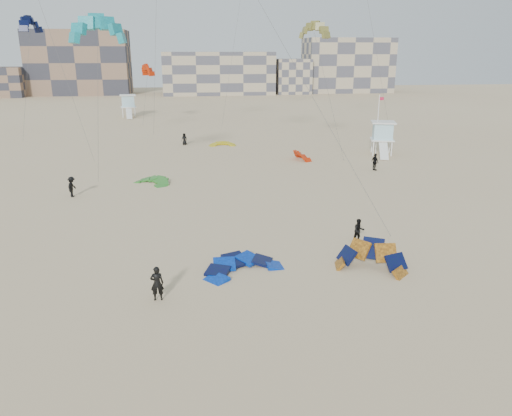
{
  "coord_description": "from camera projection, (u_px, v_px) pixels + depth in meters",
  "views": [
    {
      "loc": [
        0.61,
        -22.81,
        12.38
      ],
      "look_at": [
        4.52,
        6.0,
        3.17
      ],
      "focal_mm": 35.0,
      "sensor_mm": 36.0,
      "label": 1
    }
  ],
  "objects": [
    {
      "name": "condo_mid",
      "position": [
        218.0,
        73.0,
        147.49
      ],
      "size": [
        32.0,
        16.0,
        12.0
      ],
      "primitive_type": "cube",
      "color": "tan",
      "rests_on": "ground"
    },
    {
      "name": "condo_west_b",
      "position": [
        80.0,
        63.0,
        145.25
      ],
      "size": [
        28.0,
        14.0,
        18.0
      ],
      "primitive_type": "cube",
      "color": "#7F624C",
      "rests_on": "ground"
    },
    {
      "name": "kite_ground_red_far",
      "position": [
        302.0,
        160.0,
        59.18
      ],
      "size": [
        3.52,
        3.43,
        3.05
      ],
      "primitive_type": null,
      "rotation": [
        0.77,
        0.0,
        1.74
      ],
      "color": "red",
      "rests_on": "ground"
    },
    {
      "name": "kite_ground_green",
      "position": [
        153.0,
        183.0,
        48.64
      ],
      "size": [
        5.31,
        5.33,
        1.81
      ],
      "primitive_type": null,
      "rotation": [
        0.24,
        0.0,
        -0.75
      ],
      "color": "#1E7C2C",
      "rests_on": "ground"
    },
    {
      "name": "kitesurfer_b",
      "position": [
        359.0,
        231.0,
        33.47
      ],
      "size": [
        0.83,
        0.67,
        1.64
      ],
      "primitive_type": "imported",
      "rotation": [
        0.0,
        0.0,
        0.07
      ],
      "color": "black",
      "rests_on": "ground"
    },
    {
      "name": "kitesurfer_main",
      "position": [
        157.0,
        283.0,
        25.64
      ],
      "size": [
        0.7,
        0.47,
        1.88
      ],
      "primitive_type": "imported",
      "rotation": [
        0.0,
        0.0,
        3.18
      ],
      "color": "black",
      "rests_on": "ground"
    },
    {
      "name": "kitesurfer_d",
      "position": [
        375.0,
        162.0,
        53.61
      ],
      "size": [
        0.76,
        1.17,
        1.85
      ],
      "primitive_type": "imported",
      "rotation": [
        0.0,
        0.0,
        1.88
      ],
      "color": "black",
      "rests_on": "ground"
    },
    {
      "name": "kitesurfer_f",
      "position": [
        378.0,
        127.0,
        78.69
      ],
      "size": [
        1.01,
        1.77,
        1.81
      ],
      "primitive_type": "imported",
      "rotation": [
        0.0,
        0.0,
        -1.27
      ],
      "color": "black",
      "rests_on": "ground"
    },
    {
      "name": "kite_ground_blue",
      "position": [
        242.0,
        270.0,
        29.45
      ],
      "size": [
        5.89,
        6.03,
        2.0
      ],
      "primitive_type": null,
      "rotation": [
        0.21,
        0.0,
        0.39
      ],
      "color": "#053ACB",
      "rests_on": "ground"
    },
    {
      "name": "kitesurfer_e",
      "position": [
        184.0,
        139.0,
        68.23
      ],
      "size": [
        0.88,
        0.69,
        1.59
      ],
      "primitive_type": "imported",
      "rotation": [
        0.0,
        0.0,
        -0.27
      ],
      "color": "black",
      "rests_on": "ground"
    },
    {
      "name": "lifeguard_tower_far",
      "position": [
        128.0,
        106.0,
        96.67
      ],
      "size": [
        3.33,
        5.96,
        4.23
      ],
      "rotation": [
        0.0,
        0.0,
        0.12
      ],
      "color": "white",
      "rests_on": "ground"
    },
    {
      "name": "kite_fly_teal_a",
      "position": [
        98.0,
        32.0,
        41.63
      ],
      "size": [
        5.28,
        5.31,
        14.44
      ],
      "rotation": [
        0.0,
        0.0,
        0.23
      ],
      "color": "teal",
      "rests_on": "ground"
    },
    {
      "name": "kite_fly_olive",
      "position": [
        314.0,
        32.0,
        53.6
      ],
      "size": [
        5.06,
        6.73,
        14.52
      ],
      "rotation": [
        0.0,
        0.0,
        -0.68
      ],
      "color": "olive",
      "rests_on": "ground"
    },
    {
      "name": "condo_fill_right",
      "position": [
        292.0,
        76.0,
        148.72
      ],
      "size": [
        10.0,
        10.0,
        10.0
      ],
      "primitive_type": "cube",
      "color": "tan",
      "rests_on": "ground"
    },
    {
      "name": "kite_ground_orange",
      "position": [
        370.0,
        269.0,
        29.5
      ],
      "size": [
        5.76,
        5.72,
        4.25
      ],
      "primitive_type": null,
      "rotation": [
        0.91,
        0.0,
        -0.51
      ],
      "color": "orange",
      "rests_on": "ground"
    },
    {
      "name": "condo_east",
      "position": [
        347.0,
        65.0,
        153.9
      ],
      "size": [
        26.0,
        14.0,
        16.0
      ],
      "primitive_type": "cube",
      "color": "tan",
      "rests_on": "ground"
    },
    {
      "name": "kite_fly_red",
      "position": [
        148.0,
        71.0,
        83.87
      ],
      "size": [
        4.76,
        10.25,
        9.43
      ],
      "rotation": [
        0.0,
        0.0,
        1.97
      ],
      "color": "red",
      "rests_on": "ground"
    },
    {
      "name": "kitesurfer_c",
      "position": [
        72.0,
        187.0,
        43.9
      ],
      "size": [
        0.91,
        1.29,
        1.82
      ],
      "primitive_type": "imported",
      "rotation": [
        0.0,
        0.0,
        1.36
      ],
      "color": "black",
      "rests_on": "ground"
    },
    {
      "name": "lifeguard_tower_near",
      "position": [
        382.0,
        138.0,
        61.7
      ],
      "size": [
        3.52,
        5.91,
        4.05
      ],
      "rotation": [
        0.0,
        0.0,
        -0.27
      ],
      "color": "white",
      "rests_on": "ground"
    },
    {
      "name": "flagpole",
      "position": [
        378.0,
        124.0,
        60.94
      ],
      "size": [
        0.59,
        0.09,
        7.29
      ],
      "color": "white",
      "rests_on": "ground"
    },
    {
      "name": "ground",
      "position": [
        184.0,
        307.0,
        25.21
      ],
      "size": [
        320.0,
        320.0,
        0.0
      ],
      "primitive_type": "plane",
      "color": "#CAB387",
      "rests_on": "ground"
    },
    {
      "name": "kite_ground_yellow",
      "position": [
        223.0,
        145.0,
        68.05
      ],
      "size": [
        3.46,
        3.65,
        1.34
      ],
      "primitive_type": null,
      "rotation": [
        0.19,
        0.0,
        -0.05
      ],
      "color": "#CDA707",
      "rests_on": "ground"
    },
    {
      "name": "condo_fill_left",
      "position": [
        3.0,
        82.0,
        138.53
      ],
      "size": [
        12.0,
        10.0,
        8.0
      ],
      "primitive_type": "cube",
      "color": "#7F624C",
      "rests_on": "ground"
    },
    {
      "name": "kite_fly_navy",
      "position": [
        30.0,
        26.0,
        65.08
      ],
      "size": [
        4.75,
        6.48,
        15.8
      ],
      "rotation": [
        0.0,
        0.0,
        1.27
      ],
      "color": "#060539",
      "rests_on": "ground"
    }
  ]
}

